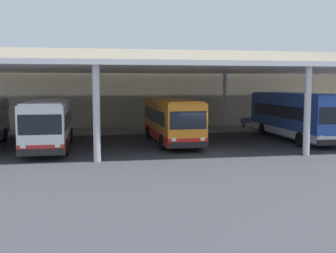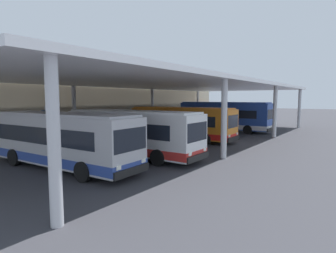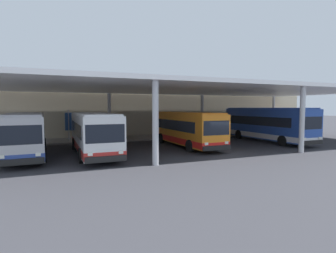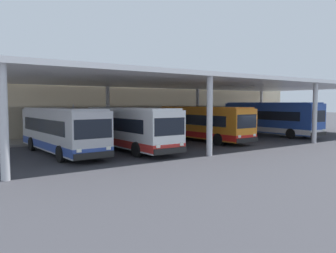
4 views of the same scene
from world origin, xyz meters
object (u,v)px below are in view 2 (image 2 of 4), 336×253
Objects in this scene: trash_bin at (183,121)px; banner_sign at (46,124)px; bus_nearest_bay at (61,139)px; bench_waiting at (171,123)px; bus_second_bay at (131,133)px; bus_middle_bay at (181,123)px; bus_far_bay at (224,116)px.

banner_sign reaches higher than trash_bin.
bench_waiting is (22.19, 7.84, -0.99)m from bus_nearest_bay.
trash_bin is (21.02, 9.14, -0.98)m from bus_second_bay.
bus_second_bay is at bearing -156.50° from trash_bin.
bus_middle_bay is at bearing -140.25° from bench_waiting.
bus_middle_bay is 5.88× the size of bench_waiting.
banner_sign is at bearing 100.66° from bus_second_bay.
bench_waiting is at bearing 39.75° from bus_middle_bay.
bus_far_bay reaches higher than bench_waiting.
bus_second_bay is at bearing -79.34° from banner_sign.
banner_sign is (-19.51, 6.70, 0.14)m from bus_far_bay.
bus_nearest_bay reaches higher than bench_waiting.
bus_nearest_bay is 3.32× the size of banner_sign.
bench_waiting is at bearing 19.45° from bus_nearest_bay.
bus_nearest_bay is at bearing -162.44° from trash_bin.
bus_second_bay is 8.09m from banner_sign.
bench_waiting is at bearing 2.65° from banner_sign.
bus_middle_bay is at bearing 1.43° from bus_nearest_bay.
trash_bin is at bearing 23.50° from bus_second_bay.
bus_nearest_bay is at bearing -178.57° from bus_middle_bay.
bus_second_bay reaches higher than trash_bin.
bench_waiting is 19.02m from banner_sign.
bus_far_bay is 7.69m from bench_waiting.
bus_second_bay is 18.05m from bus_far_bay.
bus_nearest_bay is 0.94× the size of bus_far_bay.
bus_middle_bay is 9.58m from bus_far_bay.
bus_middle_bay is (13.17, 0.33, 0.00)m from bus_nearest_bay.
banner_sign is (-18.96, -0.88, 1.32)m from bench_waiting.
bench_waiting is at bearing -174.96° from trash_bin.
bus_nearest_bay is 4.83m from bus_second_bay.
bus_nearest_bay and bus_middle_bay have the same top height.
bus_nearest_bay is 23.56m from bench_waiting.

